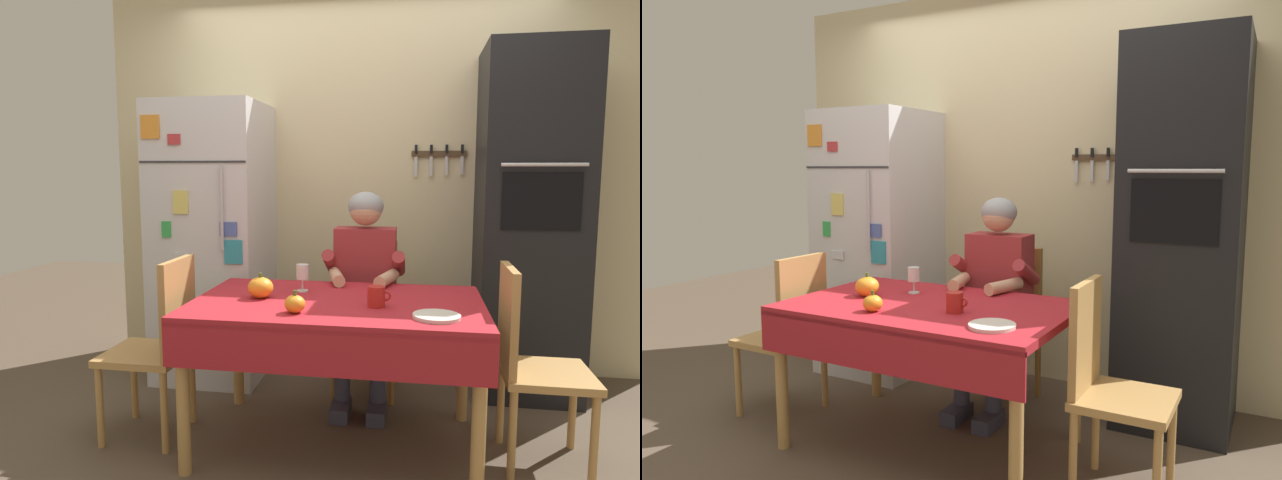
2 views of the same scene
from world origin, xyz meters
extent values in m
plane|color=brown|center=(0.00, 0.00, 0.00)|extent=(10.00, 10.00, 0.00)
cube|color=beige|center=(0.05, 1.35, 1.30)|extent=(3.70, 0.10, 2.60)
cube|color=#4C3823|center=(0.51, 1.29, 1.48)|extent=(0.36, 0.02, 0.04)
cube|color=silver|center=(0.36, 1.28, 1.39)|extent=(0.02, 0.01, 0.13)
cube|color=black|center=(0.36, 1.28, 1.51)|extent=(0.02, 0.01, 0.06)
cube|color=silver|center=(0.46, 1.28, 1.40)|extent=(0.02, 0.01, 0.13)
cube|color=black|center=(0.46, 1.28, 1.51)|extent=(0.02, 0.01, 0.06)
cube|color=silver|center=(0.56, 1.28, 1.40)|extent=(0.02, 0.01, 0.12)
cube|color=black|center=(0.56, 1.28, 1.51)|extent=(0.02, 0.01, 0.06)
cube|color=silver|center=(0.66, 1.28, 1.40)|extent=(0.02, 0.01, 0.12)
cube|color=black|center=(0.66, 1.28, 1.51)|extent=(0.02, 0.01, 0.06)
cube|color=silver|center=(-0.95, 0.96, 0.90)|extent=(0.68, 0.68, 1.80)
cylinder|color=silver|center=(-0.76, 0.60, 1.15)|extent=(0.02, 0.02, 0.50)
cube|color=#333335|center=(-0.95, 0.62, 1.42)|extent=(0.67, 0.01, 0.01)
cube|color=teal|center=(-0.70, 0.61, 0.89)|extent=(0.11, 0.01, 0.14)
cube|color=#E5D666|center=(-1.03, 0.61, 1.18)|extent=(0.09, 0.01, 0.14)
cube|color=green|center=(-1.12, 0.61, 1.01)|extent=(0.06, 0.01, 0.10)
cube|color=silver|center=(-1.03, 0.61, 0.85)|extent=(0.10, 0.02, 0.06)
cube|color=#B73338|center=(-1.05, 0.61, 1.55)|extent=(0.08, 0.01, 0.06)
cube|color=#4C66B7|center=(-0.73, 0.61, 1.02)|extent=(0.11, 0.01, 0.09)
cube|color=orange|center=(-1.20, 0.61, 1.63)|extent=(0.12, 0.01, 0.14)
cube|color=black|center=(1.05, 1.00, 1.05)|extent=(0.60, 0.60, 2.10)
cube|color=black|center=(1.05, 0.70, 1.20)|extent=(0.42, 0.01, 0.32)
cylinder|color=silver|center=(1.05, 0.67, 1.40)|extent=(0.45, 0.02, 0.02)
cylinder|color=tan|center=(-0.64, -0.29, 0.35)|extent=(0.06, 0.06, 0.70)
cylinder|color=tan|center=(-0.64, 0.49, 0.35)|extent=(0.06, 0.06, 0.70)
cylinder|color=tan|center=(0.64, -0.29, 0.35)|extent=(0.06, 0.06, 0.70)
cylinder|color=tan|center=(0.64, 0.49, 0.35)|extent=(0.06, 0.06, 0.70)
cube|color=#A81E28|center=(0.00, 0.10, 0.72)|extent=(1.40, 0.90, 0.04)
cube|color=#A81E28|center=(0.00, -0.34, 0.62)|extent=(1.40, 0.01, 0.20)
cube|color=#9E6B33|center=(0.08, 0.79, 0.43)|extent=(0.40, 0.40, 0.04)
cube|color=#9E6B33|center=(0.08, 0.97, 0.69)|extent=(0.36, 0.04, 0.48)
cylinder|color=#9E6B33|center=(-0.09, 0.62, 0.21)|extent=(0.04, 0.04, 0.41)
cylinder|color=#9E6B33|center=(-0.09, 0.96, 0.21)|extent=(0.04, 0.04, 0.41)
cylinder|color=#9E6B33|center=(0.25, 0.62, 0.21)|extent=(0.04, 0.04, 0.41)
cylinder|color=#9E6B33|center=(0.25, 0.96, 0.21)|extent=(0.04, 0.04, 0.41)
cube|color=#38384C|center=(-0.02, 0.41, 0.04)|extent=(0.10, 0.22, 0.08)
cube|color=#38384C|center=(0.18, 0.41, 0.04)|extent=(0.10, 0.22, 0.08)
cylinder|color=#38384C|center=(-0.02, 0.47, 0.23)|extent=(0.09, 0.09, 0.38)
cylinder|color=#38384C|center=(0.18, 0.47, 0.23)|extent=(0.09, 0.09, 0.38)
cube|color=#38384C|center=(-0.01, 0.63, 0.50)|extent=(0.12, 0.40, 0.11)
cube|color=#38384C|center=(0.17, 0.63, 0.50)|extent=(0.12, 0.40, 0.11)
cube|color=#9E2D33|center=(0.08, 0.75, 0.79)|extent=(0.36, 0.20, 0.48)
cylinder|color=#9E2D33|center=(-0.12, 0.68, 0.83)|extent=(0.07, 0.26, 0.18)
cylinder|color=#9E2D33|center=(0.28, 0.68, 0.83)|extent=(0.07, 0.26, 0.18)
cylinder|color=#D8A884|center=(-0.06, 0.51, 0.78)|extent=(0.13, 0.27, 0.07)
cylinder|color=#D8A884|center=(0.22, 0.51, 0.78)|extent=(0.13, 0.27, 0.07)
sphere|color=#D8A884|center=(0.08, 0.73, 1.14)|extent=(0.19, 0.19, 0.19)
ellipsoid|color=#99999E|center=(0.08, 0.74, 1.16)|extent=(0.21, 0.21, 0.17)
cube|color=tan|center=(-0.98, 0.04, 0.43)|extent=(0.40, 0.40, 0.04)
cube|color=tan|center=(-0.80, 0.04, 0.69)|extent=(0.04, 0.36, 0.48)
cylinder|color=tan|center=(-1.15, 0.21, 0.21)|extent=(0.04, 0.04, 0.41)
cylinder|color=tan|center=(-0.81, 0.21, 0.21)|extent=(0.04, 0.04, 0.41)
cylinder|color=tan|center=(-1.15, -0.13, 0.21)|extent=(0.04, 0.04, 0.41)
cylinder|color=tan|center=(-0.81, -0.13, 0.21)|extent=(0.04, 0.04, 0.41)
cube|color=tan|center=(0.98, 0.09, 0.43)|extent=(0.40, 0.40, 0.04)
cube|color=tan|center=(0.80, 0.09, 0.69)|extent=(0.04, 0.36, 0.48)
cylinder|color=tan|center=(1.15, -0.08, 0.21)|extent=(0.04, 0.04, 0.41)
cylinder|color=tan|center=(0.81, -0.08, 0.21)|extent=(0.04, 0.04, 0.41)
cylinder|color=tan|center=(1.15, 0.26, 0.21)|extent=(0.04, 0.04, 0.41)
cylinder|color=tan|center=(0.81, 0.26, 0.21)|extent=(0.04, 0.04, 0.41)
cylinder|color=#B2231E|center=(0.20, 0.00, 0.79)|extent=(0.08, 0.08, 0.10)
torus|color=#B2231E|center=(0.24, 0.00, 0.79)|extent=(0.05, 0.01, 0.05)
cylinder|color=white|center=(-0.21, 0.27, 0.74)|extent=(0.06, 0.06, 0.01)
cylinder|color=white|center=(-0.21, 0.27, 0.78)|extent=(0.01, 0.01, 0.06)
cylinder|color=white|center=(-0.21, 0.27, 0.84)|extent=(0.07, 0.07, 0.08)
ellipsoid|color=orange|center=(-0.38, 0.09, 0.79)|extent=(0.13, 0.13, 0.10)
cylinder|color=#4C6023|center=(-0.38, 0.09, 0.85)|extent=(0.02, 0.02, 0.02)
ellipsoid|color=orange|center=(-0.15, -0.17, 0.78)|extent=(0.09, 0.09, 0.08)
cylinder|color=#4C6023|center=(-0.15, -0.17, 0.83)|extent=(0.02, 0.02, 0.02)
cylinder|color=silver|center=(0.47, -0.16, 0.75)|extent=(0.21, 0.21, 0.02)
camera|label=1|loc=(0.37, -2.51, 1.37)|focal=30.98mm
camera|label=2|loc=(1.52, -2.35, 1.41)|focal=32.93mm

